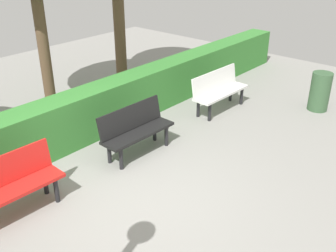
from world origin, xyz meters
TOP-DOWN VIEW (x-y plane):
  - ground_plane at (0.00, 0.00)m, footprint 16.61×16.61m
  - bench_white at (-3.50, -0.89)m, footprint 1.51×0.50m
  - bench_black at (-0.97, -0.90)m, footprint 1.41×0.50m
  - bench_red at (1.41, -1.00)m, footprint 1.54×0.50m
  - hedge_row at (-1.06, -2.03)m, footprint 12.61×0.58m
  - trash_bin at (-4.94, 0.80)m, footprint 0.43×0.43m

SIDE VIEW (x-z plane):
  - ground_plane at x=0.00m, z-range 0.00..0.00m
  - trash_bin at x=-4.94m, z-range 0.00..0.85m
  - hedge_row at x=-1.06m, z-range 0.00..0.94m
  - bench_black at x=-0.97m, z-range 0.05..0.91m
  - bench_white at x=-3.50m, z-range 0.05..0.91m
  - bench_red at x=1.41m, z-range 0.05..0.91m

